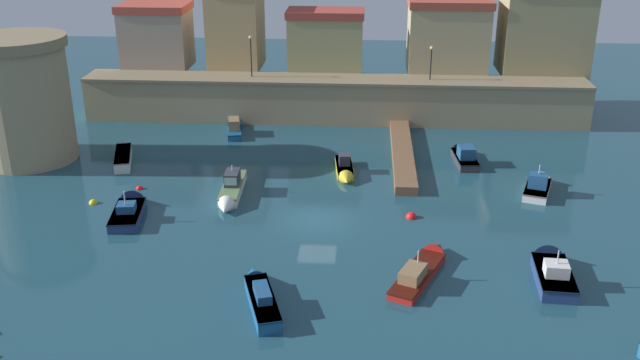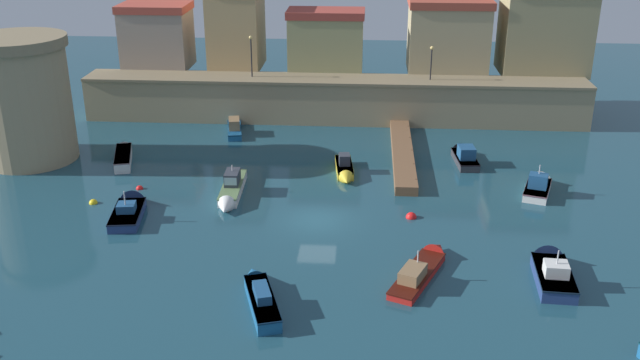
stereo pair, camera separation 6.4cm
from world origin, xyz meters
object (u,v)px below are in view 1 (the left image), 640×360
(moored_boat_2, at_px, (234,126))
(moored_boat_10, at_px, (551,268))
(fortress_tower, at_px, (23,99))
(mooring_buoy_2, at_px, (139,189))
(quay_lamp_1, at_px, (431,57))
(moored_boat_1, at_px, (538,185))
(moored_boat_7, at_px, (423,267))
(mooring_buoy_1, at_px, (411,218))
(moored_boat_6, at_px, (231,190))
(moored_boat_5, at_px, (130,208))
(moored_boat_3, at_px, (345,170))
(mooring_buoy_0, at_px, (93,203))
(moored_boat_0, at_px, (260,294))
(moored_boat_4, at_px, (463,155))
(moored_boat_8, at_px, (123,155))
(quay_lamp_0, at_px, (251,50))

(moored_boat_2, distance_m, moored_boat_10, 32.91)
(fortress_tower, xyz_separation_m, mooring_buoy_2, (10.37, -5.44, -4.98))
(fortress_tower, bearing_deg, quay_lamp_1, 20.14)
(moored_boat_1, height_order, moored_boat_7, moored_boat_1)
(moored_boat_1, relative_size, moored_boat_10, 0.89)
(moored_boat_1, distance_m, moored_boat_2, 26.95)
(mooring_buoy_1, bearing_deg, moored_boat_7, -87.63)
(moored_boat_2, xyz_separation_m, moored_boat_6, (2.39, -14.50, 0.04))
(moored_boat_2, relative_size, moored_boat_5, 1.03)
(moored_boat_3, distance_m, mooring_buoy_0, 18.31)
(fortress_tower, distance_m, moored_boat_2, 17.52)
(moored_boat_0, height_order, moored_boat_2, moored_boat_2)
(quay_lamp_1, bearing_deg, moored_boat_6, -129.44)
(quay_lamp_1, distance_m, moored_boat_0, 34.08)
(quay_lamp_1, xyz_separation_m, moored_boat_0, (-10.97, -31.76, -5.64))
(mooring_buoy_1, bearing_deg, quay_lamp_1, 83.10)
(moored_boat_3, bearing_deg, moored_boat_5, -66.56)
(moored_boat_10, distance_m, mooring_buoy_0, 30.29)
(moored_boat_5, bearing_deg, quay_lamp_1, -52.97)
(moored_boat_2, relative_size, moored_boat_4, 1.11)
(moored_boat_5, bearing_deg, moored_boat_8, 12.12)
(mooring_buoy_0, distance_m, mooring_buoy_2, 3.63)
(moored_boat_1, relative_size, moored_boat_3, 0.98)
(quay_lamp_1, height_order, moored_boat_4, quay_lamp_1)
(moored_boat_3, xyz_separation_m, mooring_buoy_1, (4.67, -7.27, -0.43))
(mooring_buoy_2, bearing_deg, moored_boat_2, 71.60)
(moored_boat_10, distance_m, mooring_buoy_1, 10.31)
(moored_boat_7, bearing_deg, moored_boat_6, 75.72)
(quay_lamp_1, distance_m, moored_boat_1, 17.94)
(moored_boat_2, xyz_separation_m, moored_boat_4, (19.52, -6.12, 0.02))
(moored_boat_0, bearing_deg, moored_boat_10, -93.93)
(quay_lamp_0, relative_size, mooring_buoy_0, 6.40)
(quay_lamp_1, bearing_deg, moored_boat_3, -117.96)
(fortress_tower, distance_m, moored_boat_8, 8.65)
(moored_boat_2, distance_m, moored_boat_8, 10.82)
(mooring_buoy_2, bearing_deg, mooring_buoy_0, -131.73)
(moored_boat_2, bearing_deg, quay_lamp_1, -88.99)
(quay_lamp_0, distance_m, mooring_buoy_0, 22.52)
(moored_boat_3, bearing_deg, moored_boat_6, -64.73)
(moored_boat_8, relative_size, mooring_buoy_2, 12.31)
(moored_boat_0, xyz_separation_m, moored_boat_4, (13.10, 21.90, 0.02))
(moored_boat_3, xyz_separation_m, moored_boat_6, (-7.82, -4.71, 0.07))
(fortress_tower, distance_m, moored_boat_6, 18.95)
(moored_boat_0, height_order, moored_boat_3, moored_boat_3)
(moored_boat_5, height_order, mooring_buoy_2, moored_boat_5)
(moored_boat_0, distance_m, moored_boat_10, 16.34)
(moored_boat_10, bearing_deg, moored_boat_3, 43.59)
(quay_lamp_0, bearing_deg, mooring_buoy_1, -56.56)
(moored_boat_5, bearing_deg, mooring_buoy_0, 56.99)
(moored_boat_8, height_order, mooring_buoy_0, moored_boat_8)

